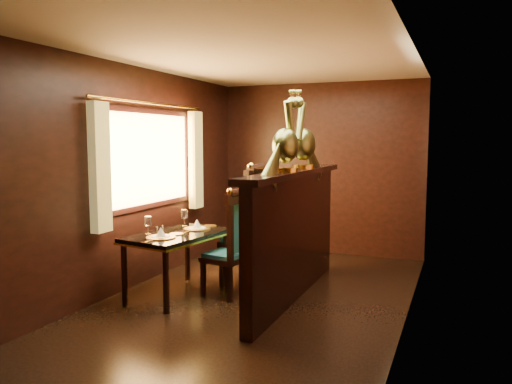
% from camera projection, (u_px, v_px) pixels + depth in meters
% --- Properties ---
extents(ground, '(5.00, 5.00, 0.00)m').
position_uv_depth(ground, '(256.00, 301.00, 5.19)').
color(ground, black).
rests_on(ground, ground).
extents(room_shell, '(3.04, 5.04, 2.52)m').
position_uv_depth(room_shell, '(248.00, 149.00, 5.07)').
color(room_shell, black).
rests_on(room_shell, ground).
extents(partition, '(0.26, 2.70, 1.36)m').
position_uv_depth(partition, '(294.00, 231.00, 5.27)').
color(partition, black).
rests_on(partition, ground).
extents(dining_table, '(0.87, 1.25, 0.88)m').
position_uv_depth(dining_table, '(177.00, 239.00, 5.35)').
color(dining_table, black).
rests_on(dining_table, ground).
extents(chair_left, '(0.49, 0.51, 1.19)m').
position_uv_depth(chair_left, '(234.00, 240.00, 5.29)').
color(chair_left, black).
rests_on(chair_left, ground).
extents(chair_right, '(0.65, 0.66, 1.43)m').
position_uv_depth(chair_right, '(257.00, 223.00, 5.60)').
color(chair_right, black).
rests_on(chair_right, ground).
extents(peacock_left, '(0.26, 0.69, 0.82)m').
position_uv_depth(peacock_left, '(286.00, 130.00, 4.86)').
color(peacock_left, '#1B5134').
rests_on(peacock_left, partition).
extents(peacock_right, '(0.26, 0.70, 0.84)m').
position_uv_depth(peacock_right, '(304.00, 130.00, 5.42)').
color(peacock_right, '#1B5134').
rests_on(peacock_right, partition).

